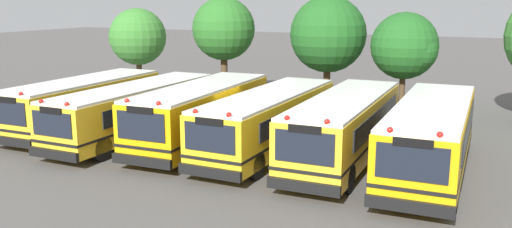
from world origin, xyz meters
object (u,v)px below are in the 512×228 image
at_px(school_bus_2, 202,113).
at_px(tree_2, 329,34).
at_px(school_bus_1, 136,109).
at_px(school_bus_5, 431,135).
at_px(tree_0, 136,37).
at_px(tree_3, 407,47).
at_px(school_bus_0, 84,102).
at_px(tree_1, 223,29).
at_px(school_bus_3, 269,120).
at_px(school_bus_4, 345,126).

bearing_deg(school_bus_2, tree_2, -107.67).
xyz_separation_m(school_bus_1, school_bus_5, (12.97, 0.24, 0.08)).
xyz_separation_m(tree_0, tree_3, (18.65, -2.28, 0.16)).
relative_size(school_bus_0, tree_1, 1.43).
bearing_deg(tree_2, school_bus_3, -87.64).
bearing_deg(school_bus_4, school_bus_5, 177.68).
bearing_deg(tree_0, school_bus_1, -53.34).
bearing_deg(school_bus_0, school_bus_4, -179.63).
relative_size(school_bus_4, tree_3, 1.74).
height_order(tree_2, tree_3, tree_2).
xyz_separation_m(school_bus_1, tree_0, (-8.04, 10.80, 2.41)).
relative_size(school_bus_3, tree_2, 1.51).
height_order(school_bus_2, school_bus_3, school_bus_2).
relative_size(school_bus_2, school_bus_5, 0.91).
bearing_deg(school_bus_5, tree_2, -55.16).
xyz_separation_m(school_bus_0, school_bus_4, (12.97, 0.17, 0.05)).
xyz_separation_m(school_bus_4, tree_1, (-10.40, 9.51, 3.07)).
height_order(school_bus_2, tree_0, tree_0).
bearing_deg(tree_3, tree_0, 173.04).
distance_m(school_bus_5, tree_0, 23.62).
xyz_separation_m(school_bus_3, school_bus_5, (6.47, -0.10, 0.05)).
relative_size(school_bus_5, tree_1, 1.59).
bearing_deg(tree_0, school_bus_3, -35.73).
relative_size(school_bus_0, tree_2, 1.42).
xyz_separation_m(school_bus_5, tree_0, (-21.01, 10.56, 2.33)).
distance_m(school_bus_0, school_bus_4, 12.97).
bearing_deg(school_bus_2, school_bus_3, -178.79).
xyz_separation_m(school_bus_2, tree_3, (7.24, 8.34, 2.47)).
bearing_deg(tree_3, school_bus_1, -141.24).
relative_size(tree_0, tree_1, 0.89).
xyz_separation_m(school_bus_1, tree_3, (10.61, 8.52, 2.57)).
bearing_deg(school_bus_3, tree_0, -34.52).
bearing_deg(school_bus_0, tree_2, -134.66).
bearing_deg(tree_0, tree_3, -6.96).
xyz_separation_m(tree_1, tree_2, (6.78, -0.10, -0.11)).
relative_size(school_bus_2, tree_2, 1.43).
relative_size(tree_0, tree_3, 1.01).
bearing_deg(tree_2, school_bus_0, -134.29).
xyz_separation_m(school_bus_0, school_bus_3, (9.73, 0.16, 0.01)).
distance_m(school_bus_0, school_bus_5, 16.20).
distance_m(school_bus_1, school_bus_5, 12.97).
bearing_deg(tree_0, tree_2, -4.19).
bearing_deg(school_bus_3, school_bus_0, 2.15).
height_order(school_bus_1, school_bus_3, school_bus_3).
xyz_separation_m(school_bus_5, tree_1, (-13.64, 9.62, 3.07)).
xyz_separation_m(tree_0, tree_2, (14.15, -1.04, 0.63)).
height_order(school_bus_3, tree_3, tree_3).
distance_m(school_bus_2, tree_1, 10.93).
xyz_separation_m(school_bus_5, tree_3, (-2.36, 8.28, 2.49)).
height_order(tree_1, tree_3, tree_1).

